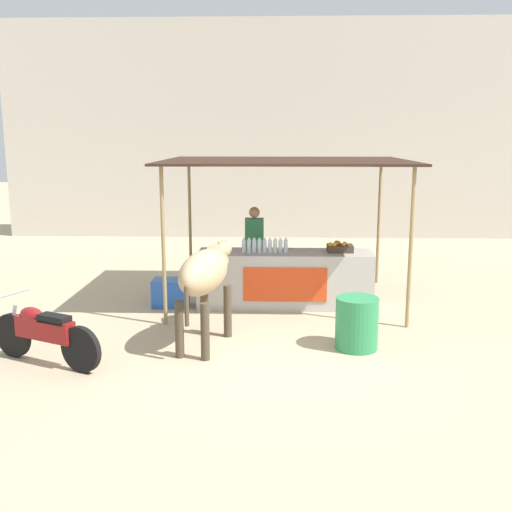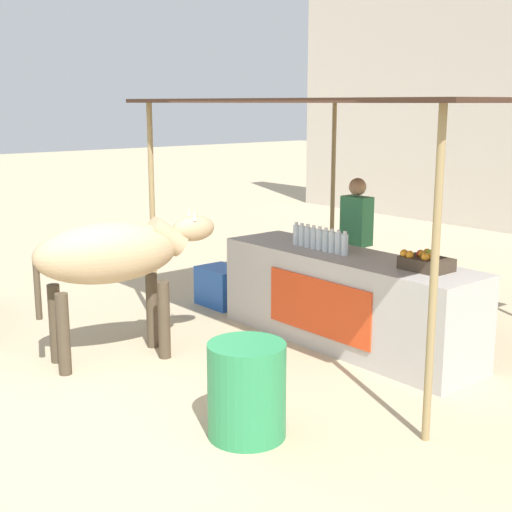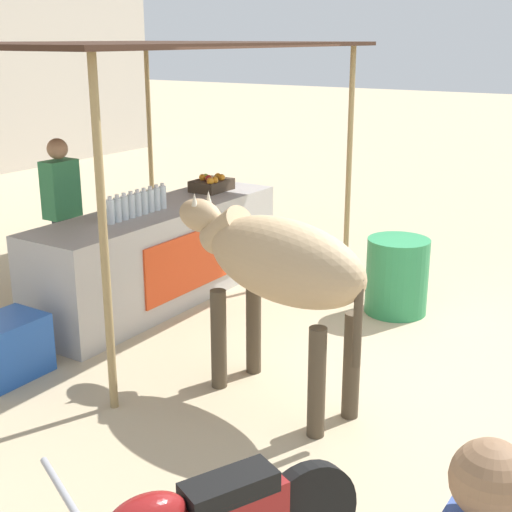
{
  "view_description": "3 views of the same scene",
  "coord_description": "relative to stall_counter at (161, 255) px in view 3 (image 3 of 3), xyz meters",
  "views": [
    {
      "loc": [
        -0.16,
        -7.94,
        2.93
      ],
      "look_at": [
        -0.45,
        0.74,
        1.18
      ],
      "focal_mm": 42.0,
      "sensor_mm": 36.0,
      "label": 1
    },
    {
      "loc": [
        4.86,
        -3.1,
        2.49
      ],
      "look_at": [
        0.06,
        0.93,
        1.13
      ],
      "focal_mm": 50.0,
      "sensor_mm": 36.0,
      "label": 2
    },
    {
      "loc": [
        -5.21,
        -2.31,
        2.56
      ],
      "look_at": [
        -0.21,
        0.92,
        0.73
      ],
      "focal_mm": 50.0,
      "sensor_mm": 36.0,
      "label": 3
    }
  ],
  "objects": [
    {
      "name": "ground_plane",
      "position": [
        0.0,
        -2.2,
        -0.48
      ],
      "size": [
        60.0,
        60.0,
        0.0
      ],
      "primitive_type": "plane",
      "color": "tan"
    },
    {
      "name": "stall_counter",
      "position": [
        0.0,
        0.0,
        0.0
      ],
      "size": [
        3.0,
        0.82,
        0.96
      ],
      "color": "#B2ADA8",
      "rests_on": "ground"
    },
    {
      "name": "fruit_crate",
      "position": [
        0.94,
        0.05,
        0.55
      ],
      "size": [
        0.44,
        0.32,
        0.18
      ],
      "color": "#3F3326",
      "rests_on": "stall_counter"
    },
    {
      "name": "cow",
      "position": [
        -1.14,
        -2.05,
        0.55
      ],
      "size": [
        0.82,
        1.85,
        1.44
      ],
      "color": "tan",
      "rests_on": "ground"
    },
    {
      "name": "cooler_box",
      "position": [
        -1.99,
        -0.1,
        -0.24
      ],
      "size": [
        0.6,
        0.44,
        0.48
      ],
      "primitive_type": "cube",
      "color": "blue",
      "rests_on": "ground"
    },
    {
      "name": "water_bottle_row",
      "position": [
        -0.35,
        -0.05,
        0.59
      ],
      "size": [
        0.79,
        0.07,
        0.25
      ],
      "color": "silver",
      "rests_on": "stall_counter"
    },
    {
      "name": "water_barrel",
      "position": [
        0.97,
        -2.12,
        -0.11
      ],
      "size": [
        0.59,
        0.59,
        0.74
      ],
      "primitive_type": "cylinder",
      "color": "#2D8C51",
      "rests_on": "ground"
    },
    {
      "name": "vendor_behind_counter",
      "position": [
        -0.56,
        0.75,
        0.37
      ],
      "size": [
        0.34,
        0.22,
        1.65
      ],
      "color": "#383842",
      "rests_on": "ground"
    },
    {
      "name": "stall_awning",
      "position": [
        0.0,
        0.3,
        1.94
      ],
      "size": [
        4.2,
        3.2,
        2.52
      ],
      "color": "#382319",
      "rests_on": "ground"
    }
  ]
}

